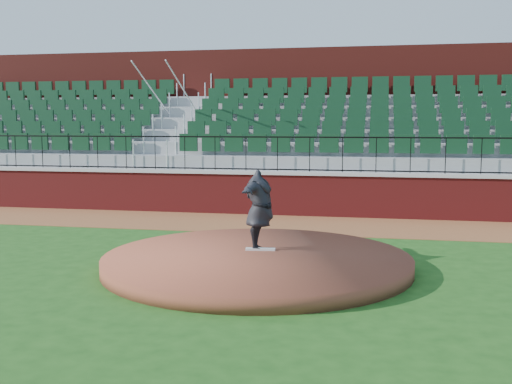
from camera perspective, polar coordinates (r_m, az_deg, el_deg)
ground at (r=11.26m, az=-1.53°, el=-7.44°), size 90.00×90.00×0.00m
warning_track at (r=16.46m, az=2.71°, el=-2.98°), size 34.00×3.20×0.01m
field_wall at (r=17.94m, az=3.50°, el=-0.29°), size 34.00×0.35×1.20m
wall_cap at (r=17.88m, az=3.51°, el=1.78°), size 34.00×0.45×0.10m
wall_railing at (r=17.84m, az=3.53°, el=3.54°), size 34.00×0.05×1.00m
seating_stands at (r=20.52m, az=4.60°, el=5.31°), size 34.00×5.10×4.60m
concourse_wall at (r=23.30m, az=5.44°, el=6.54°), size 34.00×0.50×5.50m
pitchers_mound at (r=11.49m, az=0.09°, el=-6.51°), size 5.75×5.75×0.25m
pitching_rubber at (r=11.88m, az=0.42°, el=-5.37°), size 0.59×0.22×0.04m
pitcher at (r=11.79m, az=0.32°, el=-1.69°), size 0.52×1.92×1.56m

